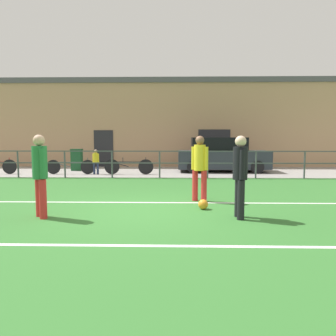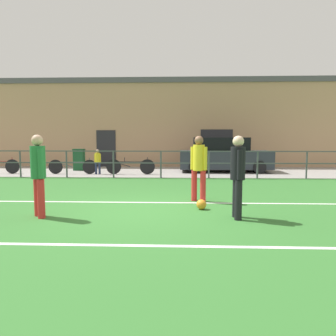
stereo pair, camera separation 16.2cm
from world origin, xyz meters
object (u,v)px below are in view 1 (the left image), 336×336
at_px(soccer_ball_match, 203,204).
at_px(bicycle_parked_1, 70,167).
at_px(player_winger, 200,164).
at_px(parked_car_red, 222,156).
at_px(player_goalkeeper, 240,172).
at_px(spectator_child, 96,160).
at_px(player_striker, 40,171).
at_px(trash_bin_0, 77,160).
at_px(bicycle_parked_2, 129,166).

height_order(soccer_ball_match, bicycle_parked_1, bicycle_parked_1).
bearing_deg(player_winger, parked_car_red, -73.47).
xyz_separation_m(player_goalkeeper, spectator_child, (-5.00, 7.86, -0.33)).
relative_size(player_striker, parked_car_red, 0.40).
distance_m(player_striker, spectator_child, 7.95).
bearing_deg(parked_car_red, soccer_ball_match, -100.76).
xyz_separation_m(player_goalkeeper, soccer_ball_match, (-0.70, 0.83, -0.87)).
distance_m(player_striker, trash_bin_0, 9.87).
xyz_separation_m(player_striker, bicycle_parked_2, (0.71, 7.96, -0.63)).
bearing_deg(parked_car_red, player_striker, -118.91).
distance_m(player_goalkeeper, bicycle_parked_1, 10.07).
height_order(player_goalkeeper, bicycle_parked_2, player_goalkeeper).
relative_size(player_winger, spectator_child, 1.54).
relative_size(player_goalkeeper, bicycle_parked_2, 0.78).
bearing_deg(spectator_child, trash_bin_0, -45.43).
xyz_separation_m(player_striker, soccer_ball_match, (3.52, 0.88, -0.88)).
height_order(soccer_ball_match, bicycle_parked_2, bicycle_parked_2).
bearing_deg(player_goalkeeper, player_winger, 20.17).
relative_size(bicycle_parked_1, bicycle_parked_2, 1.00).
distance_m(bicycle_parked_1, trash_bin_0, 1.68).
xyz_separation_m(soccer_ball_match, spectator_child, (-4.31, 7.03, 0.54)).
xyz_separation_m(soccer_ball_match, parked_car_red, (1.59, 8.39, 0.69)).
xyz_separation_m(player_goalkeeper, player_striker, (-4.22, -0.05, 0.01)).
bearing_deg(bicycle_parked_1, parked_car_red, 10.40).
bearing_deg(trash_bin_0, player_striker, -77.21).
bearing_deg(bicycle_parked_2, trash_bin_0, 150.31).
relative_size(player_striker, bicycle_parked_1, 0.79).
relative_size(player_striker, soccer_ball_match, 7.42).
relative_size(soccer_ball_match, bicycle_parked_1, 0.11).
relative_size(player_striker, spectator_child, 1.56).
distance_m(player_winger, trash_bin_0, 9.62).
height_order(player_winger, bicycle_parked_2, player_winger).
height_order(player_striker, bicycle_parked_1, player_striker).
bearing_deg(player_goalkeeper, bicycle_parked_2, 22.57).
distance_m(parked_car_red, bicycle_parked_2, 4.61).
height_order(spectator_child, parked_car_red, parked_car_red).
bearing_deg(player_striker, soccer_ball_match, 64.74).
bearing_deg(player_goalkeeper, parked_car_red, -6.90).
distance_m(parked_car_red, trash_bin_0, 7.31).
height_order(spectator_child, bicycle_parked_1, spectator_child).
bearing_deg(player_goalkeeper, trash_bin_0, 32.46).
bearing_deg(player_goalkeeper, soccer_ball_match, 38.74).
bearing_deg(player_goalkeeper, spectator_child, 31.14).
xyz_separation_m(spectator_child, parked_car_red, (5.90, 1.36, 0.15)).
bearing_deg(spectator_child, soccer_ball_match, 126.69).
relative_size(player_goalkeeper, parked_car_red, 0.40).
distance_m(soccer_ball_match, spectator_child, 8.26).
relative_size(bicycle_parked_2, trash_bin_0, 2.04).
distance_m(player_goalkeeper, soccer_ball_match, 1.39).
height_order(parked_car_red, bicycle_parked_2, parked_car_red).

